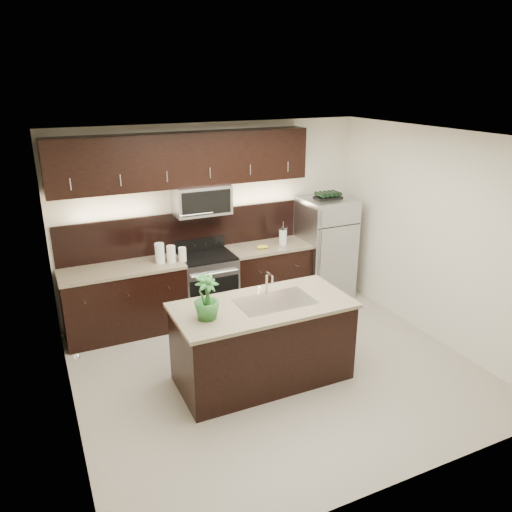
# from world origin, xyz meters

# --- Properties ---
(ground) EXTENTS (4.50, 4.50, 0.00)m
(ground) POSITION_xyz_m (0.00, 0.00, 0.00)
(ground) COLOR gray
(ground) RESTS_ON ground
(room_walls) EXTENTS (4.52, 4.02, 2.71)m
(room_walls) POSITION_xyz_m (-0.11, -0.04, 1.70)
(room_walls) COLOR beige
(room_walls) RESTS_ON ground
(counter_run) EXTENTS (3.51, 0.65, 0.94)m
(counter_run) POSITION_xyz_m (-0.46, 1.69, 0.47)
(counter_run) COLOR black
(counter_run) RESTS_ON ground
(upper_fixtures) EXTENTS (3.49, 0.40, 1.66)m
(upper_fixtures) POSITION_xyz_m (-0.43, 1.84, 2.14)
(upper_fixtures) COLOR black
(upper_fixtures) RESTS_ON counter_run
(island) EXTENTS (1.96, 0.96, 0.94)m
(island) POSITION_xyz_m (-0.23, -0.08, 0.47)
(island) COLOR black
(island) RESTS_ON ground
(sink_faucet) EXTENTS (0.84, 0.50, 0.28)m
(sink_faucet) POSITION_xyz_m (-0.08, -0.07, 0.96)
(sink_faucet) COLOR silver
(sink_faucet) RESTS_ON island
(refrigerator) EXTENTS (0.75, 0.68, 1.56)m
(refrigerator) POSITION_xyz_m (1.67, 1.63, 0.78)
(refrigerator) COLOR #B2B2B7
(refrigerator) RESTS_ON ground
(wine_rack) EXTENTS (0.39, 0.24, 0.09)m
(wine_rack) POSITION_xyz_m (1.67, 1.63, 1.61)
(wine_rack) COLOR black
(wine_rack) RESTS_ON refrigerator
(plant) EXTENTS (0.35, 0.35, 0.47)m
(plant) POSITION_xyz_m (-0.89, -0.15, 1.18)
(plant) COLOR #286227
(plant) RESTS_ON island
(canisters) EXTENTS (0.40, 0.18, 0.27)m
(canisters) POSITION_xyz_m (-0.80, 1.61, 1.06)
(canisters) COLOR silver
(canisters) RESTS_ON counter_run
(french_press) EXTENTS (0.12, 0.12, 0.34)m
(french_press) POSITION_xyz_m (0.93, 1.64, 1.07)
(french_press) COLOR silver
(french_press) RESTS_ON counter_run
(bananas) EXTENTS (0.18, 0.15, 0.05)m
(bananas) POSITION_xyz_m (0.53, 1.61, 0.97)
(bananas) COLOR gold
(bananas) RESTS_ON counter_run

